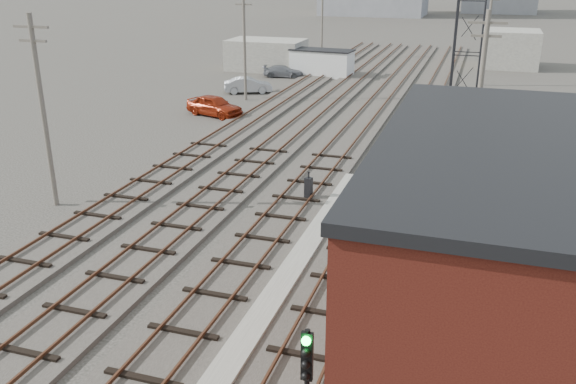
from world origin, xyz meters
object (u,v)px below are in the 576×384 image
at_px(switch_stand, 308,188).
at_px(site_trailer, 322,63).
at_px(car_red, 214,105).
at_px(car_silver, 248,85).
at_px(car_grey, 283,71).

xyz_separation_m(switch_stand, site_trailer, (-8.34, 33.90, 0.68)).
height_order(car_red, car_silver, car_red).
height_order(switch_stand, car_red, car_red).
bearing_deg(switch_stand, car_grey, 123.03).
bearing_deg(car_silver, site_trailer, -46.10).
height_order(car_silver, car_grey, car_silver).
relative_size(car_silver, car_grey, 1.05).
bearing_deg(site_trailer, car_silver, -106.11).
distance_m(site_trailer, car_silver, 11.13).
xyz_separation_m(car_red, car_grey, (-0.18, 17.22, -0.20)).
height_order(switch_stand, car_silver, switch_stand).
distance_m(switch_stand, car_red, 18.86).
distance_m(site_trailer, car_grey, 4.09).
xyz_separation_m(switch_stand, car_red, (-11.71, 14.78, 0.12)).
relative_size(switch_stand, site_trailer, 0.21).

